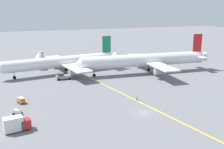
{
  "coord_description": "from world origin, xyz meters",
  "views": [
    {
      "loc": [
        -34.7,
        -56.53,
        26.94
      ],
      "look_at": [
        2.79,
        27.9,
        4.0
      ],
      "focal_mm": 41.85,
      "sensor_mm": 36.0,
      "label": 1
    }
  ],
  "objects_px": {
    "pushback_tug": "(63,76)",
    "gse_baggage_cart_trailing": "(21,100)",
    "gse_catering_truck_tall": "(17,124)",
    "jet_bridge": "(39,58)",
    "airliner_at_gate_left": "(62,62)",
    "gse_gpu_cart_small": "(17,112)",
    "airliner_being_pushed": "(145,60)",
    "ground_crew_ramp_agent_by_cones": "(137,98)"
  },
  "relations": [
    {
      "from": "pushback_tug",
      "to": "gse_catering_truck_tall",
      "type": "height_order",
      "value": "gse_catering_truck_tall"
    },
    {
      "from": "gse_gpu_cart_small",
      "to": "airliner_being_pushed",
      "type": "bearing_deg",
      "value": 26.01
    },
    {
      "from": "airliner_being_pushed",
      "to": "pushback_tug",
      "type": "distance_m",
      "value": 35.92
    },
    {
      "from": "airliner_being_pushed",
      "to": "pushback_tug",
      "type": "relative_size",
      "value": 6.64
    },
    {
      "from": "airliner_at_gate_left",
      "to": "gse_baggage_cart_trailing",
      "type": "bearing_deg",
      "value": -122.02
    },
    {
      "from": "jet_bridge",
      "to": "airliner_at_gate_left",
      "type": "bearing_deg",
      "value": -72.76
    },
    {
      "from": "gse_baggage_cart_trailing",
      "to": "jet_bridge",
      "type": "bearing_deg",
      "value": 75.76
    },
    {
      "from": "gse_gpu_cart_small",
      "to": "ground_crew_ramp_agent_by_cones",
      "type": "relative_size",
      "value": 1.52
    },
    {
      "from": "gse_catering_truck_tall",
      "to": "gse_baggage_cart_trailing",
      "type": "bearing_deg",
      "value": 82.13
    },
    {
      "from": "gse_baggage_cart_trailing",
      "to": "airliner_at_gate_left",
      "type": "bearing_deg",
      "value": 57.98
    },
    {
      "from": "ground_crew_ramp_agent_by_cones",
      "to": "jet_bridge",
      "type": "relative_size",
      "value": 0.09
    },
    {
      "from": "airliner_being_pushed",
      "to": "pushback_tug",
      "type": "bearing_deg",
      "value": 173.66
    },
    {
      "from": "pushback_tug",
      "to": "jet_bridge",
      "type": "relative_size",
      "value": 0.46
    },
    {
      "from": "pushback_tug",
      "to": "ground_crew_ramp_agent_by_cones",
      "type": "height_order",
      "value": "pushback_tug"
    },
    {
      "from": "jet_bridge",
      "to": "gse_baggage_cart_trailing",
      "type": "bearing_deg",
      "value": -104.24
    },
    {
      "from": "gse_gpu_cart_small",
      "to": "jet_bridge",
      "type": "relative_size",
      "value": 0.13
    },
    {
      "from": "gse_gpu_cart_small",
      "to": "gse_baggage_cart_trailing",
      "type": "height_order",
      "value": "gse_gpu_cart_small"
    },
    {
      "from": "airliner_being_pushed",
      "to": "gse_catering_truck_tall",
      "type": "height_order",
      "value": "airliner_being_pushed"
    },
    {
      "from": "gse_catering_truck_tall",
      "to": "jet_bridge",
      "type": "height_order",
      "value": "jet_bridge"
    },
    {
      "from": "airliner_at_gate_left",
      "to": "ground_crew_ramp_agent_by_cones",
      "type": "height_order",
      "value": "airliner_at_gate_left"
    },
    {
      "from": "airliner_at_gate_left",
      "to": "gse_gpu_cart_small",
      "type": "height_order",
      "value": "airliner_at_gate_left"
    },
    {
      "from": "gse_catering_truck_tall",
      "to": "gse_baggage_cart_trailing",
      "type": "height_order",
      "value": "gse_catering_truck_tall"
    },
    {
      "from": "pushback_tug",
      "to": "jet_bridge",
      "type": "height_order",
      "value": "jet_bridge"
    },
    {
      "from": "pushback_tug",
      "to": "gse_gpu_cart_small",
      "type": "height_order",
      "value": "pushback_tug"
    },
    {
      "from": "pushback_tug",
      "to": "gse_baggage_cart_trailing",
      "type": "xyz_separation_m",
      "value": [
        -17.99,
        -22.05,
        -0.32
      ]
    },
    {
      "from": "airliner_being_pushed",
      "to": "gse_baggage_cart_trailing",
      "type": "relative_size",
      "value": 19.88
    },
    {
      "from": "ground_crew_ramp_agent_by_cones",
      "to": "jet_bridge",
      "type": "height_order",
      "value": "jet_bridge"
    },
    {
      "from": "gse_baggage_cart_trailing",
      "to": "ground_crew_ramp_agent_by_cones",
      "type": "height_order",
      "value": "ground_crew_ramp_agent_by_cones"
    },
    {
      "from": "airliner_at_gate_left",
      "to": "gse_baggage_cart_trailing",
      "type": "distance_m",
      "value": 38.39
    },
    {
      "from": "airliner_at_gate_left",
      "to": "gse_catering_truck_tall",
      "type": "xyz_separation_m",
      "value": [
        -22.85,
        -51.28,
        -3.2
      ]
    },
    {
      "from": "ground_crew_ramp_agent_by_cones",
      "to": "airliner_being_pushed",
      "type": "bearing_deg",
      "value": 55.19
    },
    {
      "from": "gse_baggage_cart_trailing",
      "to": "airliner_being_pushed",
      "type": "bearing_deg",
      "value": 18.74
    },
    {
      "from": "gse_gpu_cart_small",
      "to": "gse_catering_truck_tall",
      "type": "relative_size",
      "value": 0.43
    },
    {
      "from": "pushback_tug",
      "to": "ground_crew_ramp_agent_by_cones",
      "type": "bearing_deg",
      "value": -66.55
    },
    {
      "from": "airliner_at_gate_left",
      "to": "gse_gpu_cart_small",
      "type": "relative_size",
      "value": 20.67
    },
    {
      "from": "airliner_being_pushed",
      "to": "ground_crew_ramp_agent_by_cones",
      "type": "bearing_deg",
      "value": -124.81
    },
    {
      "from": "jet_bridge",
      "to": "ground_crew_ramp_agent_by_cones",
      "type": "bearing_deg",
      "value": -73.78
    },
    {
      "from": "pushback_tug",
      "to": "gse_baggage_cart_trailing",
      "type": "relative_size",
      "value": 2.99
    },
    {
      "from": "gse_gpu_cart_small",
      "to": "gse_catering_truck_tall",
      "type": "height_order",
      "value": "gse_catering_truck_tall"
    },
    {
      "from": "airliner_being_pushed",
      "to": "gse_gpu_cart_small",
      "type": "relative_size",
      "value": 23.35
    },
    {
      "from": "gse_gpu_cart_small",
      "to": "jet_bridge",
      "type": "height_order",
      "value": "jet_bridge"
    },
    {
      "from": "airliner_at_gate_left",
      "to": "pushback_tug",
      "type": "bearing_deg",
      "value": -102.29
    }
  ]
}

